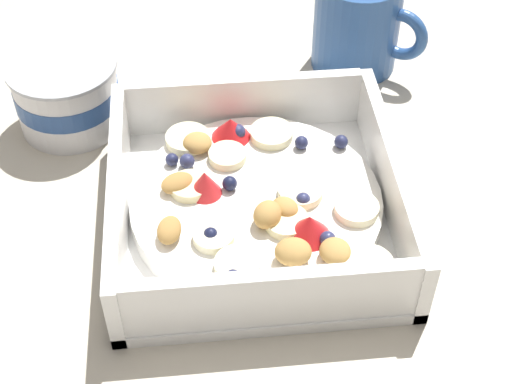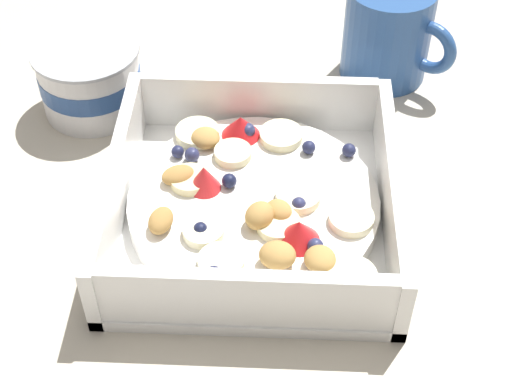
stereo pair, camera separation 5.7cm
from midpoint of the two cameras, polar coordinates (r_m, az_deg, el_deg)
ground_plane at (r=0.59m, az=4.62°, el=-2.35°), size 2.40×2.40×0.00m
fruit_bowl at (r=0.58m, az=2.82°, el=-0.92°), size 0.21×0.21×0.06m
yogurt_cup at (r=0.69m, az=-9.80°, el=8.27°), size 0.09×0.09×0.06m
coffee_mug at (r=0.73m, az=12.32°, el=11.42°), size 0.09×0.10×0.09m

